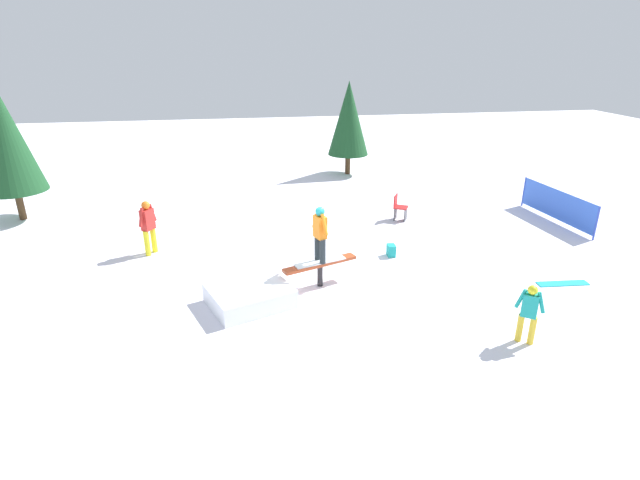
# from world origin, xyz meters

# --- Properties ---
(ground_plane) EXTENTS (60.00, 60.00, 0.00)m
(ground_plane) POSITION_xyz_m (0.00, 0.00, 0.00)
(ground_plane) COLOR white
(rail_feature) EXTENTS (1.97, 0.97, 0.65)m
(rail_feature) POSITION_xyz_m (0.00, 0.00, 0.55)
(rail_feature) COLOR black
(rail_feature) RESTS_ON ground
(snow_kicker_ramp) EXTENTS (2.21, 2.04, 0.46)m
(snow_kicker_ramp) POSITION_xyz_m (-1.79, -0.68, 0.23)
(snow_kicker_ramp) COLOR white
(snow_kicker_ramp) RESTS_ON ground
(main_rider_on_rail) EXTENTS (1.37, 0.73, 1.45)m
(main_rider_on_rail) POSITION_xyz_m (0.00, 0.00, 1.39)
(main_rider_on_rail) COLOR white
(main_rider_on_rail) RESTS_ON rail_feature
(bystander_teal) EXTENTS (0.51, 0.41, 1.31)m
(bystander_teal) POSITION_xyz_m (3.74, -3.23, 0.73)
(bystander_teal) COLOR gold
(bystander_teal) RESTS_ON ground
(bystander_red) EXTENTS (0.46, 0.65, 1.60)m
(bystander_red) POSITION_xyz_m (-4.52, 2.85, 0.90)
(bystander_red) COLOR yellow
(bystander_red) RESTS_ON ground
(loose_snowboard_cyan) EXTENTS (1.34, 0.38, 0.02)m
(loose_snowboard_cyan) POSITION_xyz_m (6.16, -0.95, 0.01)
(loose_snowboard_cyan) COLOR #22B5C0
(loose_snowboard_cyan) RESTS_ON ground
(folding_chair) EXTENTS (0.60, 0.60, 0.88)m
(folding_chair) POSITION_xyz_m (3.54, 4.50, 0.41)
(folding_chair) COLOR #3F3F44
(folding_chair) RESTS_ON ground
(backpack_on_snow) EXTENTS (0.24, 0.31, 0.34)m
(backpack_on_snow) POSITION_xyz_m (2.34, 1.52, 0.17)
(backpack_on_snow) COLOR teal
(backpack_on_snow) RESTS_ON ground
(safety_fence) EXTENTS (0.38, 3.66, 1.10)m
(safety_fence) POSITION_xyz_m (8.79, 3.46, 0.60)
(safety_fence) COLOR blue
(safety_fence) RESTS_ON ground
(pine_tree_near) EXTENTS (1.84, 1.84, 4.18)m
(pine_tree_near) POSITION_xyz_m (3.18, 11.11, 2.54)
(pine_tree_near) COLOR #4C331E
(pine_tree_near) RESTS_ON ground
(pine_tree_far) EXTENTS (2.04, 2.04, 4.64)m
(pine_tree_far) POSITION_xyz_m (-9.39, 6.75, 2.82)
(pine_tree_far) COLOR #4C331E
(pine_tree_far) RESTS_ON ground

